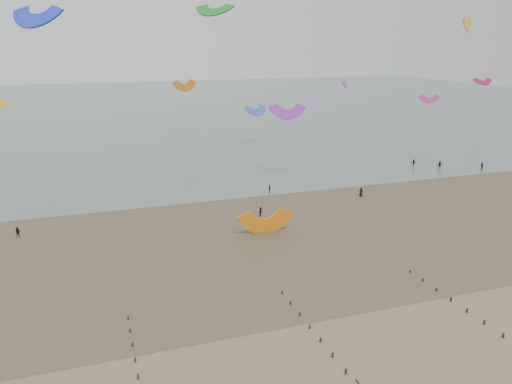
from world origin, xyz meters
TOP-DOWN VIEW (x-y plane):
  - ground at (0.00, 0.00)m, footprint 500.00×500.00m
  - sea_and_shore at (-4.08, 34.40)m, footprint 500.00×665.00m
  - kitesurfers at (31.56, 51.53)m, footprint 120.21×23.40m
  - grounded_kite at (8.93, 31.82)m, footprint 7.72×6.11m
  - kites_airborne at (-15.34, 88.58)m, footprint 241.50×107.48m

SIDE VIEW (x-z plane):
  - ground at x=0.00m, z-range 0.00..0.00m
  - grounded_kite at x=8.93m, z-range -2.07..2.07m
  - sea_and_shore at x=-4.08m, z-range -0.01..0.02m
  - kitesurfers at x=31.56m, z-range -0.06..1.79m
  - kites_airborne at x=-15.34m, z-range 3.96..39.92m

